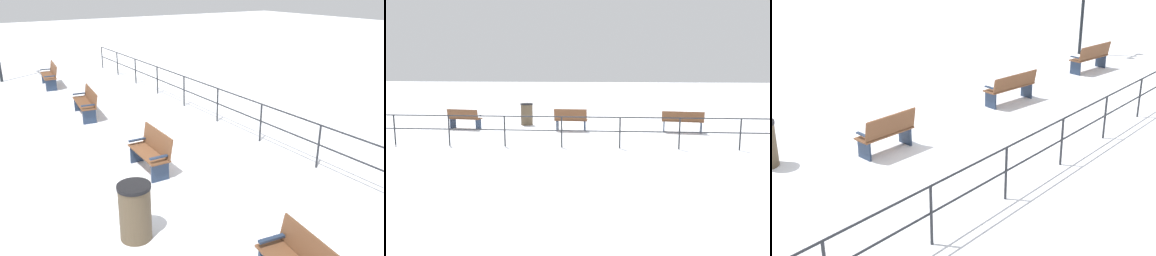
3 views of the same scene
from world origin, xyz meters
The scene contains 5 objects.
ground_plane centered at (0.00, 0.00, 0.00)m, with size 80.00×80.00×0.00m, color white.
bench_nearest centered at (-0.18, -9.22, 0.51)m, with size 0.72×1.73×0.97m.
bench_second centered at (-0.14, -4.60, 0.48)m, with size 0.72×1.73×0.89m.
bench_third centered at (-0.09, 0.00, 0.48)m, with size 0.57×1.38×0.94m.
waterfront_railing centered at (-3.37, 0.00, 0.72)m, with size 0.05×23.57×1.07m.
Camera 3 is at (-8.39, 6.97, 4.78)m, focal length 48.64 mm.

